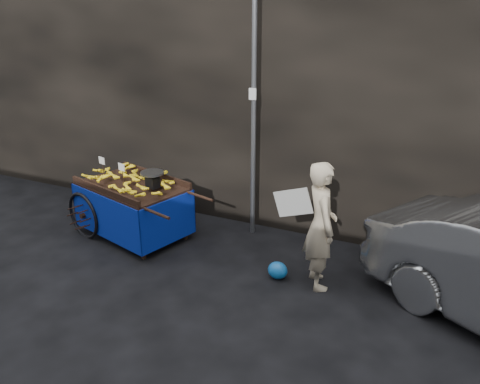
% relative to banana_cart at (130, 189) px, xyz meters
% --- Properties ---
extents(ground, '(80.00, 80.00, 0.00)m').
position_rel_banana_cart_xyz_m(ground, '(1.54, -0.36, -0.82)').
color(ground, black).
rests_on(ground, ground).
extents(building_wall, '(13.50, 2.00, 5.00)m').
position_rel_banana_cart_xyz_m(building_wall, '(1.93, 2.24, 1.68)').
color(building_wall, black).
rests_on(building_wall, ground).
extents(street_pole, '(0.12, 0.10, 4.00)m').
position_rel_banana_cart_xyz_m(street_pole, '(1.84, 0.94, 1.18)').
color(street_pole, slate).
rests_on(street_pole, ground).
extents(banana_cart, '(2.65, 1.70, 1.33)m').
position_rel_banana_cart_xyz_m(banana_cart, '(0.00, 0.00, 0.00)').
color(banana_cart, black).
rests_on(banana_cart, ground).
extents(vendor, '(1.02, 0.79, 1.80)m').
position_rel_banana_cart_xyz_m(vendor, '(3.33, -0.20, 0.08)').
color(vendor, '#C2AF90').
rests_on(vendor, ground).
extents(plastic_bag, '(0.29, 0.23, 0.26)m').
position_rel_banana_cart_xyz_m(plastic_bag, '(2.77, -0.31, -0.69)').
color(plastic_bag, blue).
rests_on(plastic_bag, ground).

